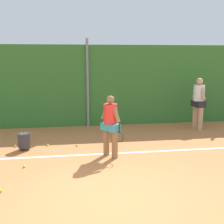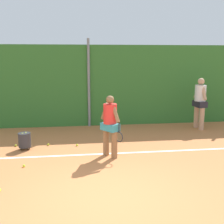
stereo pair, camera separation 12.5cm
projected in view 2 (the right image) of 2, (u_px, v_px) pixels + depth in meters
name	position (u px, v px, depth m)	size (l,w,h in m)	color
ground_plane	(98.00, 164.00, 7.30)	(30.99, 30.99, 0.00)	#C67542
hedge_fence_backdrop	(89.00, 86.00, 11.12)	(20.14, 0.25, 3.11)	#33702D
fence_post_center	(89.00, 83.00, 10.93)	(0.10, 0.10, 3.34)	gray
court_baseline_paint	(96.00, 154.00, 8.02)	(14.72, 0.10, 0.01)	white
player_midcourt	(110.00, 123.00, 7.67)	(0.56, 0.62, 1.68)	#8C603D
player_backcourt_far	(200.00, 101.00, 10.65)	(0.41, 0.79, 1.90)	tan
ball_hopper	(25.00, 140.00, 8.38)	(0.36, 0.36, 0.51)	#2D2D33
tennis_ball_0	(24.00, 166.00, 7.10)	(0.07, 0.07, 0.07)	#CCDB33
tennis_ball_1	(16.00, 145.00, 8.70)	(0.07, 0.07, 0.07)	#CCDB33
tennis_ball_2	(48.00, 144.00, 8.80)	(0.07, 0.07, 0.07)	#CCDB33
tennis_ball_9	(77.00, 145.00, 8.75)	(0.07, 0.07, 0.07)	#CCDB33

